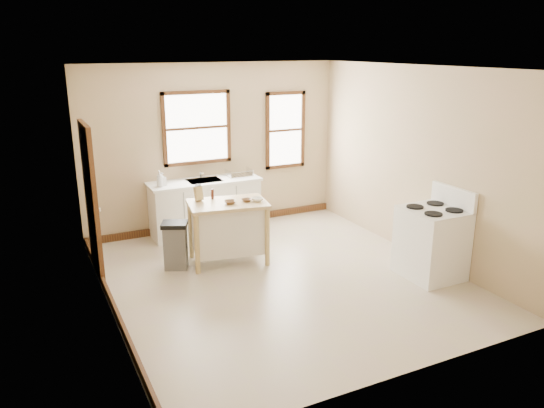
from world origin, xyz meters
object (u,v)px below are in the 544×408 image
Objects in this scene: soap_bottle_a at (160,179)px; soap_bottle_b at (162,179)px; kitchen_island at (228,232)px; knife_block at (198,194)px; dish_rack at (239,173)px; bowl_b at (247,200)px; pepper_grinder at (212,194)px; bowl_a at (230,202)px; trash_bin at (176,245)px; bowl_c at (257,199)px; gas_stove at (432,234)px.

soap_bottle_a is 1.23× the size of soap_bottle_b.
knife_block is at bearing 153.51° from kitchen_island.
dish_rack is 0.38× the size of kitchen_island.
pepper_grinder is at bearing 140.17° from bowl_b.
bowl_a is (-0.73, -1.43, -0.04)m from dish_rack.
soap_bottle_a is 1.35m from trash_bin.
pepper_grinder is 0.52m from bowl_b.
gas_stove is (1.89, -1.56, -0.32)m from bowl_c.
kitchen_island is 0.70m from knife_block.
soap_bottle_a reaches higher than dish_rack.
soap_bottle_a is at bearing 135.11° from gas_stove.
knife_block reaches higher than pepper_grinder.
kitchen_island reaches higher than trash_bin.
bowl_b is (0.61, -0.33, -0.08)m from knife_block.
soap_bottle_b is 1.53m from kitchen_island.
gas_stove is (2.29, -1.69, 0.16)m from kitchen_island.
gas_stove is (2.03, -1.62, -0.31)m from bowl_b.
gas_stove reaches higher than dish_rack.
soap_bottle_a reaches higher than pepper_grinder.
gas_stove is at bearing -26.83° from kitchen_island.
bowl_a is 0.25× the size of trash_bin.
bowl_c reaches higher than kitchen_island.
bowl_c is 0.24× the size of trash_bin.
bowl_a is (0.61, -1.36, -0.10)m from soap_bottle_b.
soap_bottle_a is 1.58× the size of bowl_c.
kitchen_island is 0.55m from bowl_b.
pepper_grinder is at bearing -2.82° from knife_block.
bowl_b is 2.61m from gas_stove.
bowl_b is 0.89× the size of bowl_c.
trash_bin is (-0.11, -1.14, -0.71)m from soap_bottle_a.
pepper_grinder is 0.22× the size of trash_bin.
trash_bin is at bearing -149.57° from dish_rack.
soap_bottle_a reaches higher than bowl_a.
gas_stove reaches higher than bowl_b.
soap_bottle_a is 1.53m from kitchen_island.
soap_bottle_b is 1.62m from bowl_b.
trash_bin is 3.56m from gas_stove.
bowl_b reaches higher than kitchen_island.
kitchen_island is 7.64× the size of bowl_b.
kitchen_island is 0.48m from bowl_a.
soap_bottle_b is at bearing 49.84° from soap_bottle_a.
bowl_a is at bearing -126.51° from dish_rack.
soap_bottle_a is at bearing -160.31° from soap_bottle_b.
bowl_c reaches higher than bowl_b.
soap_bottle_b is at bearing 124.75° from kitchen_island.
bowl_c is (1.01, -1.42, -0.09)m from soap_bottle_b.
gas_stove is (2.64, -1.95, -0.39)m from knife_block.
knife_block is at bearing -178.99° from pepper_grinder.
bowl_a is at bearing 144.69° from gas_stove.
bowl_c is 1.33m from trash_bin.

